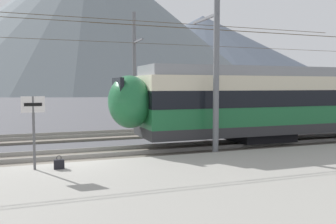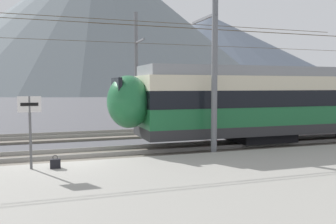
# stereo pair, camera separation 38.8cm
# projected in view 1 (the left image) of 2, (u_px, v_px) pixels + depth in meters

# --- Properties ---
(ground_plane) EXTENTS (400.00, 400.00, 0.00)m
(ground_plane) POSITION_uv_depth(u_px,v_px,m) (69.00, 167.00, 13.03)
(ground_plane) COLOR #4C4C51
(platform_slab) EXTENTS (120.00, 7.88, 0.34)m
(platform_slab) POSITION_uv_depth(u_px,v_px,m) (85.00, 202.00, 8.54)
(platform_slab) COLOR gray
(platform_slab) RESTS_ON ground
(track_near) EXTENTS (120.00, 3.00, 0.28)m
(track_near) POSITION_uv_depth(u_px,v_px,m) (66.00, 157.00, 14.45)
(track_near) COLOR #6B6359
(track_near) RESTS_ON ground
(track_far) EXTENTS (120.00, 3.00, 0.28)m
(track_far) POSITION_uv_depth(u_px,v_px,m) (59.00, 138.00, 19.92)
(track_far) COLOR #6B6359
(track_far) RESTS_ON ground
(catenary_mast_mid) EXTENTS (47.46, 2.34, 7.88)m
(catenary_mast_mid) POSITION_uv_depth(u_px,v_px,m) (215.00, 57.00, 14.32)
(catenary_mast_mid) COLOR slate
(catenary_mast_mid) RESTS_ON ground
(catenary_mast_far_side) EXTENTS (47.46, 2.21, 7.67)m
(catenary_mast_far_side) POSITION_uv_depth(u_px,v_px,m) (135.00, 69.00, 22.93)
(catenary_mast_far_side) COLOR slate
(catenary_mast_far_side) RESTS_ON ground
(platform_sign) EXTENTS (0.70, 0.08, 2.29)m
(platform_sign) POSITION_uv_depth(u_px,v_px,m) (33.00, 116.00, 11.03)
(platform_sign) COLOR #59595B
(platform_sign) RESTS_ON platform_slab
(handbag_near_sign) EXTENTS (0.32, 0.18, 0.43)m
(handbag_near_sign) POSITION_uv_depth(u_px,v_px,m) (59.00, 164.00, 11.25)
(handbag_near_sign) COLOR black
(handbag_near_sign) RESTS_ON platform_slab
(mountain_central_peak) EXTENTS (160.01, 160.01, 66.62)m
(mountain_central_peak) POSITION_uv_depth(u_px,v_px,m) (91.00, 20.00, 166.35)
(mountain_central_peak) COLOR slate
(mountain_central_peak) RESTS_ON ground
(mountain_right_ridge) EXTENTS (196.44, 196.44, 51.88)m
(mountain_right_ridge) POSITION_uv_depth(u_px,v_px,m) (202.00, 53.00, 252.41)
(mountain_right_ridge) COLOR #515B6B
(mountain_right_ridge) RESTS_ON ground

